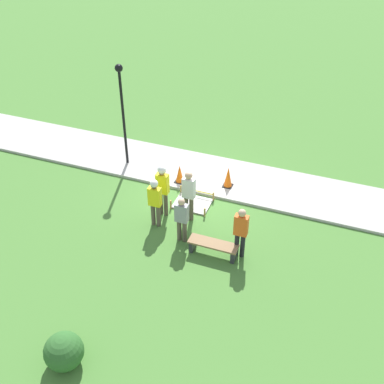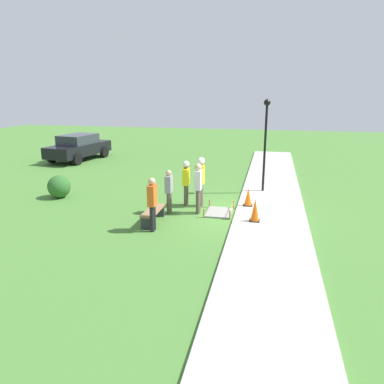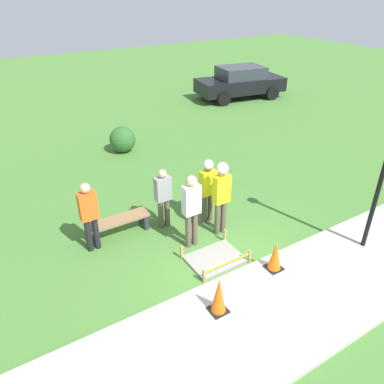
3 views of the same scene
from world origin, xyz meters
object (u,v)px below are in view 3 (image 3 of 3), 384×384
at_px(worker_assistant, 208,186).
at_px(bystander_in_white_shirt, 163,195).
at_px(traffic_cone_near_patch, 219,295).
at_px(traffic_cone_far_patch, 275,256).
at_px(worker_supervisor, 222,192).
at_px(bystander_in_orange_shirt, 89,213).
at_px(park_bench, 119,223).
at_px(bystander_in_gray_shirt, 191,207).
at_px(parked_car_black, 240,82).

distance_m(worker_assistant, bystander_in_white_shirt, 1.14).
height_order(traffic_cone_near_patch, traffic_cone_far_patch, traffic_cone_near_patch).
distance_m(worker_supervisor, bystander_in_orange_shirt, 3.08).
xyz_separation_m(park_bench, bystander_in_white_shirt, (1.11, -0.27, 0.59)).
height_order(traffic_cone_near_patch, worker_assistant, worker_assistant).
height_order(worker_assistant, bystander_in_gray_shirt, bystander_in_gray_shirt).
bearing_deg(park_bench, worker_assistant, -16.98).
relative_size(park_bench, bystander_in_orange_shirt, 0.86).
height_order(traffic_cone_far_patch, worker_assistant, worker_assistant).
bearing_deg(bystander_in_orange_shirt, traffic_cone_near_patch, -67.24).
relative_size(worker_assistant, bystander_in_white_shirt, 1.10).
xyz_separation_m(traffic_cone_near_patch, parked_car_black, (9.64, 11.67, 0.36)).
bearing_deg(bystander_in_gray_shirt, parked_car_black, 46.98).
height_order(bystander_in_gray_shirt, bystander_in_white_shirt, bystander_in_gray_shirt).
relative_size(traffic_cone_near_patch, bystander_in_orange_shirt, 0.45).
bearing_deg(traffic_cone_far_patch, parked_car_black, 55.03).
distance_m(traffic_cone_near_patch, worker_supervisor, 2.76).
height_order(bystander_in_white_shirt, parked_car_black, parked_car_black).
bearing_deg(parked_car_black, bystander_in_gray_shirt, -123.74).
xyz_separation_m(traffic_cone_far_patch, bystander_in_white_shirt, (-1.19, 2.80, 0.47)).
height_order(bystander_in_gray_shirt, parked_car_black, bystander_in_gray_shirt).
bearing_deg(parked_car_black, worker_assistant, -122.78).
xyz_separation_m(traffic_cone_near_patch, traffic_cone_far_patch, (1.71, 0.34, -0.05)).
xyz_separation_m(park_bench, parked_car_black, (10.22, 8.26, 0.53)).
height_order(traffic_cone_near_patch, park_bench, traffic_cone_near_patch).
height_order(traffic_cone_near_patch, bystander_in_gray_shirt, bystander_in_gray_shirt).
bearing_deg(worker_assistant, worker_supervisor, -91.00).
bearing_deg(parked_car_black, worker_supervisor, -121.00).
xyz_separation_m(worker_supervisor, bystander_in_white_shirt, (-1.05, 0.99, -0.27)).
bearing_deg(worker_assistant, bystander_in_orange_shirt, 171.63).
relative_size(worker_assistant, bystander_in_gray_shirt, 0.95).
bearing_deg(traffic_cone_near_patch, traffic_cone_far_patch, 11.30).
distance_m(traffic_cone_far_patch, bystander_in_gray_shirt, 2.12).
bearing_deg(worker_supervisor, bystander_in_white_shirt, 136.68).
xyz_separation_m(worker_assistant, bystander_in_gray_shirt, (-0.89, -0.65, 0.01)).
xyz_separation_m(traffic_cone_near_patch, park_bench, (-0.58, 3.41, -0.17)).
distance_m(worker_assistant, parked_car_black, 12.02).
distance_m(traffic_cone_near_patch, bystander_in_white_shirt, 3.21).
bearing_deg(traffic_cone_near_patch, bystander_in_gray_shirt, 71.56).
xyz_separation_m(park_bench, worker_supervisor, (2.16, -1.25, 0.86)).
bearing_deg(traffic_cone_far_patch, traffic_cone_near_patch, -168.70).
xyz_separation_m(traffic_cone_near_patch, bystander_in_orange_shirt, (-1.33, 3.17, 0.51)).
relative_size(traffic_cone_far_patch, bystander_in_orange_shirt, 0.39).
height_order(traffic_cone_far_patch, bystander_in_gray_shirt, bystander_in_gray_shirt).
distance_m(traffic_cone_near_patch, parked_car_black, 15.14).
xyz_separation_m(traffic_cone_near_patch, bystander_in_gray_shirt, (0.70, 2.09, 0.58)).
distance_m(worker_supervisor, parked_car_black, 12.48).
relative_size(park_bench, parked_car_black, 0.31).
bearing_deg(traffic_cone_far_patch, bystander_in_orange_shirt, 137.07).
height_order(traffic_cone_far_patch, worker_supervisor, worker_supervisor).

